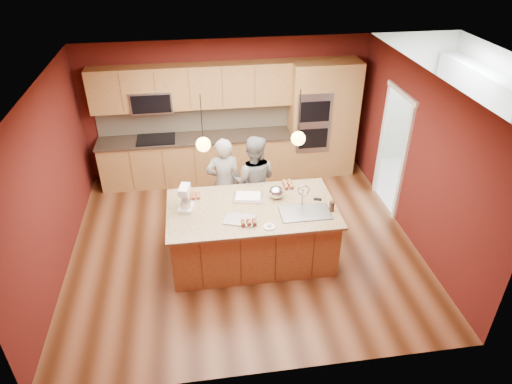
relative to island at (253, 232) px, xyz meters
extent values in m
plane|color=#45220F|center=(-0.11, 0.36, -0.47)|extent=(5.50, 5.50, 0.00)
plane|color=white|center=(-0.11, 0.36, 2.23)|extent=(5.50, 5.50, 0.00)
plane|color=#4F1511|center=(-0.11, 2.86, 0.88)|extent=(5.50, 0.00, 5.50)
plane|color=#4F1511|center=(-0.11, -2.14, 0.88)|extent=(5.50, 0.00, 5.50)
plane|color=#4F1511|center=(-2.86, 0.36, 0.88)|extent=(0.00, 5.00, 5.00)
plane|color=#4F1511|center=(2.64, 0.36, 0.88)|extent=(0.00, 5.00, 5.00)
cube|color=#975F34|center=(-0.76, 2.56, -0.02)|extent=(3.70, 0.60, 0.90)
cube|color=#2F231F|center=(-0.76, 2.55, 0.44)|extent=(3.74, 0.64, 0.04)
cube|color=#C5B794|center=(-0.76, 2.84, 0.75)|extent=(3.70, 0.03, 0.56)
cube|color=#975F34|center=(-0.76, 2.68, 1.43)|extent=(3.70, 0.36, 0.80)
cube|color=black|center=(-1.51, 2.54, 0.47)|extent=(0.72, 0.52, 0.03)
cube|color=#9EA0A4|center=(-1.51, 2.66, 1.21)|extent=(0.76, 0.40, 0.40)
cube|color=#975F34|center=(1.49, 2.56, 0.68)|extent=(0.80, 0.60, 2.30)
cube|color=#9EA0A4|center=(1.49, 2.26, 0.73)|extent=(0.66, 0.04, 1.20)
cube|color=#975F34|center=(2.14, 2.56, 0.68)|extent=(0.50, 0.60, 2.30)
plane|color=beige|center=(3.54, 1.56, -0.47)|extent=(2.60, 2.60, 0.00)
plane|color=beige|center=(4.44, 1.56, 0.88)|extent=(0.00, 2.70, 2.70)
cube|color=silver|center=(4.24, 1.56, 1.48)|extent=(0.35, 2.40, 0.75)
cylinder|color=black|center=(-0.67, 0.00, 1.88)|extent=(0.01, 0.01, 0.70)
sphere|color=#EBB74E|center=(-0.67, 0.00, 1.53)|extent=(0.20, 0.20, 0.20)
cylinder|color=black|center=(0.63, 0.00, 1.88)|extent=(0.01, 0.01, 0.70)
sphere|color=#EBB74E|center=(0.63, 0.00, 1.53)|extent=(0.20, 0.20, 0.20)
cube|color=#975F34|center=(-0.02, 0.00, -0.03)|extent=(2.40, 1.30, 0.88)
cube|color=#DAC588|center=(-0.02, 0.00, 0.43)|extent=(2.50, 1.40, 0.04)
cube|color=#9EA0A4|center=(0.73, -0.25, 0.37)|extent=(0.72, 0.42, 0.18)
imported|color=black|center=(-0.35, 0.95, 0.34)|extent=(0.60, 0.40, 1.62)
imported|color=gray|center=(0.15, 0.95, 0.34)|extent=(0.91, 0.79, 1.62)
cube|color=white|center=(-0.98, 0.09, 0.48)|extent=(0.26, 0.30, 0.06)
cube|color=white|center=(-0.98, 0.20, 0.64)|extent=(0.12, 0.10, 0.26)
cube|color=white|center=(-0.98, 0.11, 0.78)|extent=(0.19, 0.29, 0.10)
cylinder|color=silver|center=(-0.98, 0.05, 0.55)|extent=(0.15, 0.15, 0.14)
cube|color=silver|center=(-0.04, 0.27, 0.46)|extent=(0.49, 0.40, 0.03)
cube|color=white|center=(-0.04, 0.27, 0.48)|extent=(0.42, 0.33, 0.02)
cube|color=#9EA0A4|center=(-0.23, -0.29, 0.46)|extent=(0.50, 0.43, 0.02)
ellipsoid|color=silver|center=(0.39, 0.22, 0.54)|extent=(0.23, 0.23, 0.20)
cylinder|color=silver|center=(0.16, -0.52, 0.46)|extent=(0.17, 0.17, 0.01)
cylinder|color=#372313|center=(1.13, -0.25, 0.53)|extent=(0.08, 0.08, 0.15)
cube|color=black|center=(1.01, 0.08, 0.46)|extent=(0.14, 0.10, 0.01)
cube|color=white|center=(4.08, 1.23, 0.01)|extent=(0.62, 0.64, 0.96)
cube|color=white|center=(4.11, 1.87, 0.02)|extent=(0.78, 0.79, 0.98)
camera|label=1|loc=(-0.76, -5.55, 4.22)|focal=32.00mm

